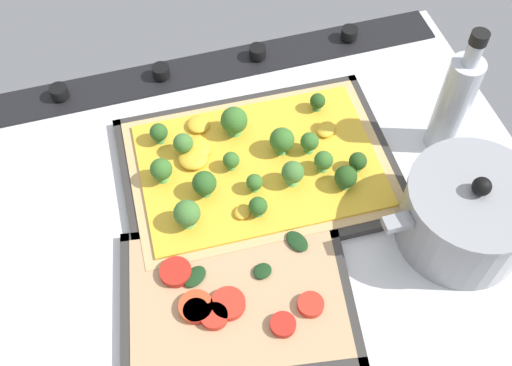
{
  "coord_description": "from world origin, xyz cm",
  "views": [
    {
      "loc": [
        13.12,
        43.34,
        72.73
      ],
      "look_at": [
        0.18,
        -1.43,
        5.41
      ],
      "focal_mm": 43.08,
      "sensor_mm": 36.0,
      "label": 1
    }
  ],
  "objects": [
    {
      "name": "baking_tray_front",
      "position": [
        -1.86,
        -6.87,
        0.36
      ],
      "size": [
        39.95,
        29.12,
        1.3
      ],
      "color": "#33302D",
      "rests_on": "ground_plane"
    },
    {
      "name": "ground_plane",
      "position": [
        0.0,
        0.0,
        -1.5
      ],
      "size": [
        81.2,
        65.51,
        3.0
      ],
      "primitive_type": "cube",
      "color": "silver"
    },
    {
      "name": "veggie_pizza_back",
      "position": [
        6.86,
        11.74,
        1.14
      ],
      "size": [
        29.41,
        23.22,
        1.9
      ],
      "color": "tan",
      "rests_on": "baking_tray_back"
    },
    {
      "name": "cooking_pot",
      "position": [
        -24.74,
        10.72,
        5.23
      ],
      "size": [
        24.14,
        17.28,
        12.75
      ],
      "color": "gray",
      "rests_on": "ground_plane"
    },
    {
      "name": "stove_control_panel",
      "position": [
        -0.0,
        -29.25,
        0.55
      ],
      "size": [
        77.95,
        7.0,
        2.6
      ],
      "color": "black",
      "rests_on": "ground_plane"
    },
    {
      "name": "oil_bottle",
      "position": [
        -29.59,
        -4.7,
        8.8
      ],
      "size": [
        4.68,
        4.68,
        21.33
      ],
      "color": "#B7BCC6",
      "rests_on": "ground_plane"
    },
    {
      "name": "broccoli_pizza",
      "position": [
        -1.18,
        -6.91,
        1.99
      ],
      "size": [
        37.47,
        26.65,
        6.06
      ],
      "color": "tan",
      "rests_on": "baking_tray_front"
    },
    {
      "name": "baking_tray_back",
      "position": [
        6.5,
        11.74,
        0.38
      ],
      "size": [
        32.16,
        25.96,
        1.3
      ],
      "color": "#33302D",
      "rests_on": "ground_plane"
    }
  ]
}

